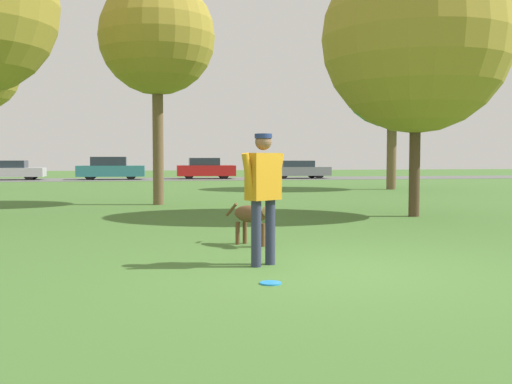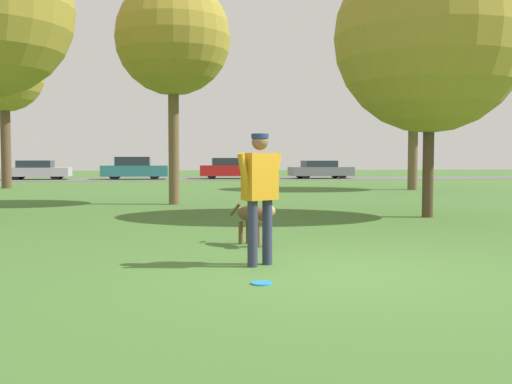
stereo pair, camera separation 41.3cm
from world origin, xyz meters
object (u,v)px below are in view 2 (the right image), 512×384
(parked_car_teal, at_px, (134,169))
(tree_far_right, at_px, (414,73))
(frisbee, at_px, (262,283))
(parked_car_red, at_px, (228,169))
(dog, at_px, (254,216))
(person, at_px, (260,187))
(tree_far_left, at_px, (4,74))
(parked_car_grey, at_px, (320,170))
(parked_car_silver, at_px, (37,170))
(tree_near_right, at_px, (430,37))
(tree_mid_center, at_px, (173,38))

(parked_car_teal, bearing_deg, tree_far_right, -47.13)
(frisbee, relative_size, parked_car_red, 0.06)
(dog, distance_m, parked_car_red, 30.32)
(person, xyz_separation_m, tree_far_left, (-8.58, 21.15, 4.20))
(tree_far_left, bearing_deg, parked_car_grey, 30.75)
(dog, relative_size, tree_far_left, 0.14)
(parked_car_red, bearing_deg, tree_far_right, -63.12)
(parked_car_silver, bearing_deg, dog, -72.83)
(person, bearing_deg, parked_car_red, 52.34)
(person, relative_size, frisbee, 7.10)
(person, xyz_separation_m, parked_car_teal, (-3.45, 31.67, -0.31))
(tree_far_left, height_order, tree_near_right, tree_far_left)
(tree_far_right, bearing_deg, tree_far_left, 167.85)
(parked_car_grey, bearing_deg, parked_car_teal, 176.75)
(tree_near_right, distance_m, parked_car_red, 26.58)
(tree_far_left, relative_size, parked_car_silver, 1.74)
(person, relative_size, tree_far_right, 0.23)
(tree_mid_center, height_order, parked_car_red, tree_mid_center)
(person, relative_size, tree_mid_center, 0.26)
(tree_far_left, bearing_deg, dog, -65.72)
(dog, height_order, parked_car_grey, parked_car_grey)
(parked_car_teal, bearing_deg, tree_mid_center, -82.24)
(tree_far_left, relative_size, parked_car_red, 1.81)
(parked_car_silver, bearing_deg, frisbee, -74.77)
(tree_far_left, height_order, parked_car_red, tree_far_left)
(parked_car_red, bearing_deg, parked_car_grey, -1.96)
(dog, bearing_deg, person, -35.72)
(frisbee, distance_m, tree_far_right, 21.32)
(tree_far_right, distance_m, parked_car_grey, 14.89)
(frisbee, relative_size, tree_mid_center, 0.04)
(tree_mid_center, bearing_deg, parked_car_silver, 111.47)
(frisbee, height_order, parked_car_teal, parked_car_teal)
(dog, bearing_deg, tree_near_right, 100.25)
(tree_far_left, xyz_separation_m, parked_car_silver, (-1.01, 11.08, -4.60))
(frisbee, distance_m, parked_car_grey, 33.82)
(person, distance_m, tree_near_right, 8.11)
(dog, distance_m, tree_far_right, 18.62)
(tree_mid_center, distance_m, parked_car_teal, 21.76)
(frisbee, height_order, tree_near_right, tree_near_right)
(parked_car_silver, distance_m, parked_car_teal, 6.17)
(parked_car_silver, relative_size, parked_car_teal, 0.95)
(person, distance_m, parked_car_teal, 31.86)
(dog, relative_size, tree_far_right, 0.14)
(tree_mid_center, distance_m, parked_car_red, 22.22)
(person, distance_m, tree_far_left, 23.21)
(person, height_order, tree_far_right, tree_far_right)
(dog, distance_m, parked_car_grey, 30.97)
(parked_car_silver, xyz_separation_m, parked_car_teal, (6.15, -0.56, 0.09))
(tree_near_right, bearing_deg, parked_car_red, 94.74)
(person, distance_m, tree_far_right, 20.06)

